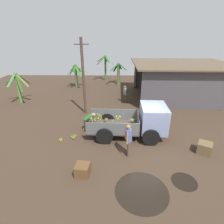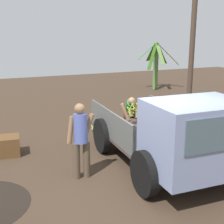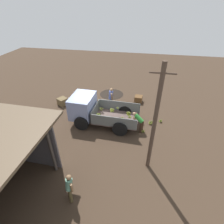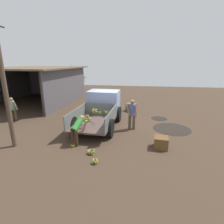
{
  "view_description": "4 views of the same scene",
  "coord_description": "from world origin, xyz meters",
  "px_view_note": "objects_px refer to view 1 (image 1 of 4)",
  "views": [
    {
      "loc": [
        -1.66,
        -8.73,
        5.58
      ],
      "look_at": [
        -1.78,
        0.64,
        1.47
      ],
      "focal_mm": 28.0,
      "sensor_mm": 36.0,
      "label": 1
    },
    {
      "loc": [
        5.37,
        -3.46,
        3.24
      ],
      "look_at": [
        -1.6,
        -0.39,
        1.28
      ],
      "focal_mm": 50.0,
      "sensor_mm": 36.0,
      "label": 2
    },
    {
      "loc": [
        -3.16,
        10.05,
        7.38
      ],
      "look_at": [
        -1.56,
        1.42,
        1.55
      ],
      "focal_mm": 28.0,
      "sensor_mm": 36.0,
      "label": 3
    },
    {
      "loc": [
        -10.35,
        -1.77,
        3.7
      ],
      "look_at": [
        -1.66,
        -0.41,
        1.18
      ],
      "focal_mm": 28.0,
      "sensor_mm": 36.0,
      "label": 4
    }
  ],
  "objects_px": {
    "cargo_truck": "(144,120)",
    "banana_bunch_on_ground_1": "(84,129)",
    "banana_bunch_on_ground_2": "(73,137)",
    "wooden_crate_0": "(83,170)",
    "person_worker_loading": "(89,120)",
    "person_bystander_near_shed": "(125,93)",
    "banana_bunch_on_ground_0": "(74,136)",
    "person_foreground_visitor": "(128,139)",
    "utility_pole": "(83,78)",
    "wooden_crate_1": "(204,148)",
    "banana_bunch_on_ground_3": "(61,140)"
  },
  "relations": [
    {
      "from": "banana_bunch_on_ground_2",
      "to": "wooden_crate_0",
      "type": "distance_m",
      "value": 3.07
    },
    {
      "from": "banana_bunch_on_ground_2",
      "to": "wooden_crate_1",
      "type": "height_order",
      "value": "wooden_crate_1"
    },
    {
      "from": "person_worker_loading",
      "to": "wooden_crate_1",
      "type": "xyz_separation_m",
      "value": [
        6.21,
        -2.18,
        -0.48
      ]
    },
    {
      "from": "person_worker_loading",
      "to": "person_bystander_near_shed",
      "type": "relative_size",
      "value": 0.84
    },
    {
      "from": "person_worker_loading",
      "to": "wooden_crate_0",
      "type": "xyz_separation_m",
      "value": [
        0.2,
        -3.8,
        -0.52
      ]
    },
    {
      "from": "person_foreground_visitor",
      "to": "wooden_crate_1",
      "type": "bearing_deg",
      "value": -173.16
    },
    {
      "from": "cargo_truck",
      "to": "person_foreground_visitor",
      "type": "relative_size",
      "value": 2.68
    },
    {
      "from": "person_worker_loading",
      "to": "banana_bunch_on_ground_3",
      "type": "relative_size",
      "value": 5.57
    },
    {
      "from": "banana_bunch_on_ground_3",
      "to": "banana_bunch_on_ground_2",
      "type": "bearing_deg",
      "value": 24.6
    },
    {
      "from": "person_worker_loading",
      "to": "wooden_crate_0",
      "type": "height_order",
      "value": "person_worker_loading"
    },
    {
      "from": "banana_bunch_on_ground_1",
      "to": "wooden_crate_1",
      "type": "relative_size",
      "value": 0.33
    },
    {
      "from": "utility_pole",
      "to": "banana_bunch_on_ground_0",
      "type": "height_order",
      "value": "utility_pole"
    },
    {
      "from": "person_worker_loading",
      "to": "banana_bunch_on_ground_3",
      "type": "height_order",
      "value": "person_worker_loading"
    },
    {
      "from": "banana_bunch_on_ground_0",
      "to": "wooden_crate_0",
      "type": "distance_m",
      "value": 3.14
    },
    {
      "from": "cargo_truck",
      "to": "banana_bunch_on_ground_1",
      "type": "relative_size",
      "value": 21.3
    },
    {
      "from": "cargo_truck",
      "to": "wooden_crate_1",
      "type": "xyz_separation_m",
      "value": [
        2.87,
        -1.73,
        -0.74
      ]
    },
    {
      "from": "person_worker_loading",
      "to": "banana_bunch_on_ground_2",
      "type": "height_order",
      "value": "person_worker_loading"
    },
    {
      "from": "person_foreground_visitor",
      "to": "person_worker_loading",
      "type": "bearing_deg",
      "value": -43.04
    },
    {
      "from": "utility_pole",
      "to": "banana_bunch_on_ground_1",
      "type": "distance_m",
      "value": 3.83
    },
    {
      "from": "banana_bunch_on_ground_2",
      "to": "banana_bunch_on_ground_1",
      "type": "bearing_deg",
      "value": 64.11
    },
    {
      "from": "banana_bunch_on_ground_0",
      "to": "wooden_crate_1",
      "type": "height_order",
      "value": "wooden_crate_1"
    },
    {
      "from": "person_worker_loading",
      "to": "banana_bunch_on_ground_0",
      "type": "distance_m",
      "value": 1.33
    },
    {
      "from": "banana_bunch_on_ground_2",
      "to": "person_worker_loading",
      "type": "bearing_deg",
      "value": 47.01
    },
    {
      "from": "person_worker_loading",
      "to": "banana_bunch_on_ground_2",
      "type": "relative_size",
      "value": 5.16
    },
    {
      "from": "utility_pole",
      "to": "banana_bunch_on_ground_1",
      "type": "relative_size",
      "value": 25.37
    },
    {
      "from": "person_foreground_visitor",
      "to": "banana_bunch_on_ground_3",
      "type": "bearing_deg",
      "value": -13.9
    },
    {
      "from": "banana_bunch_on_ground_2",
      "to": "banana_bunch_on_ground_3",
      "type": "bearing_deg",
      "value": -155.4
    },
    {
      "from": "wooden_crate_0",
      "to": "person_worker_loading",
      "type": "bearing_deg",
      "value": 93.02
    },
    {
      "from": "banana_bunch_on_ground_2",
      "to": "wooden_crate_0",
      "type": "xyz_separation_m",
      "value": [
        1.05,
        -2.89,
        0.13
      ]
    },
    {
      "from": "banana_bunch_on_ground_3",
      "to": "wooden_crate_0",
      "type": "bearing_deg",
      "value": -56.7
    },
    {
      "from": "cargo_truck",
      "to": "banana_bunch_on_ground_2",
      "type": "height_order",
      "value": "cargo_truck"
    },
    {
      "from": "person_foreground_visitor",
      "to": "person_bystander_near_shed",
      "type": "distance_m",
      "value": 7.63
    },
    {
      "from": "person_foreground_visitor",
      "to": "wooden_crate_0",
      "type": "distance_m",
      "value": 2.59
    },
    {
      "from": "person_bystander_near_shed",
      "to": "banana_bunch_on_ground_1",
      "type": "height_order",
      "value": "person_bystander_near_shed"
    },
    {
      "from": "banana_bunch_on_ground_1",
      "to": "wooden_crate_0",
      "type": "height_order",
      "value": "wooden_crate_0"
    },
    {
      "from": "banana_bunch_on_ground_2",
      "to": "banana_bunch_on_ground_3",
      "type": "height_order",
      "value": "banana_bunch_on_ground_2"
    },
    {
      "from": "person_worker_loading",
      "to": "wooden_crate_1",
      "type": "distance_m",
      "value": 6.59
    },
    {
      "from": "cargo_truck",
      "to": "person_worker_loading",
      "type": "distance_m",
      "value": 3.37
    },
    {
      "from": "person_foreground_visitor",
      "to": "utility_pole",
      "type": "bearing_deg",
      "value": -56.9
    },
    {
      "from": "utility_pole",
      "to": "banana_bunch_on_ground_3",
      "type": "height_order",
      "value": "utility_pole"
    },
    {
      "from": "utility_pole",
      "to": "person_worker_loading",
      "type": "xyz_separation_m",
      "value": [
        0.67,
        -2.79,
        -2.03
      ]
    },
    {
      "from": "person_bystander_near_shed",
      "to": "banana_bunch_on_ground_3",
      "type": "bearing_deg",
      "value": 24.87
    },
    {
      "from": "person_worker_loading",
      "to": "person_bystander_near_shed",
      "type": "distance_m",
      "value": 5.81
    },
    {
      "from": "person_foreground_visitor",
      "to": "banana_bunch_on_ground_0",
      "type": "distance_m",
      "value": 3.55
    },
    {
      "from": "person_worker_loading",
      "to": "banana_bunch_on_ground_0",
      "type": "relative_size",
      "value": 4.79
    },
    {
      "from": "banana_bunch_on_ground_3",
      "to": "utility_pole",
      "type": "bearing_deg",
      "value": 78.27
    },
    {
      "from": "utility_pole",
      "to": "person_foreground_visitor",
      "type": "distance_m",
      "value": 6.24
    },
    {
      "from": "cargo_truck",
      "to": "banana_bunch_on_ground_1",
      "type": "xyz_separation_m",
      "value": [
        -3.68,
        0.58,
        -0.95
      ]
    },
    {
      "from": "banana_bunch_on_ground_0",
      "to": "banana_bunch_on_ground_3",
      "type": "relative_size",
      "value": 1.16
    },
    {
      "from": "banana_bunch_on_ground_3",
      "to": "wooden_crate_1",
      "type": "distance_m",
      "value": 7.77
    }
  ]
}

